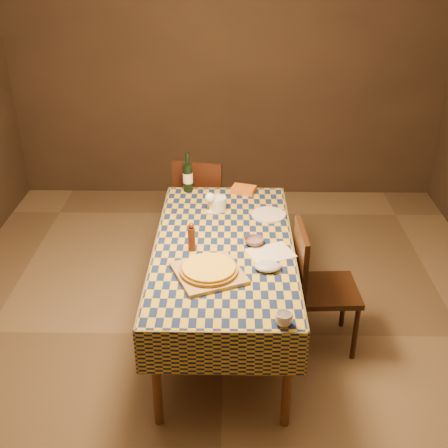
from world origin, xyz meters
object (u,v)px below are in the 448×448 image
object	(u,v)px
cutting_board	(209,273)
wine_bottle	(188,177)
pizza	(209,269)
chair_far	(201,201)
white_plate	(268,215)
dining_table	(224,254)
chair_right	(315,282)
bowl	(254,241)

from	to	relation	value
cutting_board	wine_bottle	bearing A→B (deg)	99.95
pizza	chair_far	xyz separation A→B (m)	(-0.14, 1.54, -0.29)
white_plate	chair_far	bearing A→B (deg)	126.39
dining_table	chair_far	size ratio (longest dim) A/B	1.98
wine_bottle	chair_right	distance (m)	1.37
pizza	bowl	world-z (taller)	pizza
cutting_board	pizza	bearing A→B (deg)	-97.13
white_plate	chair_far	xyz separation A→B (m)	(-0.55, 0.74, -0.25)
cutting_board	chair_right	xyz separation A→B (m)	(0.71, 0.30, -0.26)
pizza	wine_bottle	size ratio (longest dim) A/B	1.20
wine_bottle	white_plate	size ratio (longest dim) A/B	1.27
dining_table	pizza	distance (m)	0.40
dining_table	chair_right	world-z (taller)	chair_right
wine_bottle	chair_far	xyz separation A→B (m)	(0.08, 0.31, -0.37)
chair_far	white_plate	bearing A→B (deg)	-53.61
white_plate	chair_right	distance (m)	0.64
dining_table	cutting_board	world-z (taller)	cutting_board
pizza	white_plate	bearing A→B (deg)	62.76
wine_bottle	chair_far	world-z (taller)	wine_bottle
dining_table	pizza	bearing A→B (deg)	-103.17
bowl	chair_far	bearing A→B (deg)	110.20
bowl	wine_bottle	size ratio (longest dim) A/B	0.40
white_plate	chair_far	size ratio (longest dim) A/B	0.27
bowl	chair_right	size ratio (longest dim) A/B	0.14
chair_right	bowl	bearing A→B (deg)	169.32
chair_right	pizza	bearing A→B (deg)	-157.23
dining_table	white_plate	distance (m)	0.54
white_plate	chair_right	xyz separation A→B (m)	(0.30, -0.50, -0.25)
wine_bottle	dining_table	bearing A→B (deg)	-70.62
bowl	chair_far	size ratio (longest dim) A/B	0.14
cutting_board	bowl	bearing A→B (deg)	52.67
pizza	chair_right	distance (m)	0.83
bowl	dining_table	bearing A→B (deg)	-177.44
wine_bottle	white_plate	bearing A→B (deg)	-34.72
cutting_board	chair_right	bearing A→B (deg)	22.77
cutting_board	pizza	distance (m)	0.03
wine_bottle	chair_right	world-z (taller)	wine_bottle
chair_far	chair_right	size ratio (longest dim) A/B	1.00
chair_far	dining_table	bearing A→B (deg)	-79.15
bowl	wine_bottle	xyz separation A→B (m)	(-0.51, 0.85, 0.10)
bowl	white_plate	bearing A→B (deg)	73.87
wine_bottle	chair_right	size ratio (longest dim) A/B	0.35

